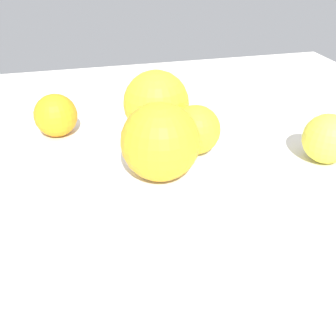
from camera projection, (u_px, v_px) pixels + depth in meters
The scene contains 7 objects.
ground_plane at pixel (168, 193), 52.92cm from camera, with size 110.00×110.00×2.00cm, color silver.
fruit_bowl at pixel (168, 172), 51.25cm from camera, with size 19.30×19.30×4.75cm.
orange_in_bowl_0 at pixel (160, 142), 43.50cm from camera, with size 8.73×8.73×8.73cm, color #F9A823.
orange_in_bowl_1 at pixel (197, 132), 48.70cm from camera, with size 6.13×6.13×6.13cm, color yellow.
orange_in_bowl_2 at pixel (158, 103), 53.12cm from camera, with size 8.75×8.75×8.75cm, color yellow.
orange_loose_0 at pixel (328, 139), 56.48cm from camera, with size 7.11×7.11×7.11cm, color yellow.
orange_loose_1 at pixel (56, 115), 63.82cm from camera, with size 6.86×6.86×6.86cm, color orange.
Camera 1 is at (10.63, 42.34, 29.10)cm, focal length 42.78 mm.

